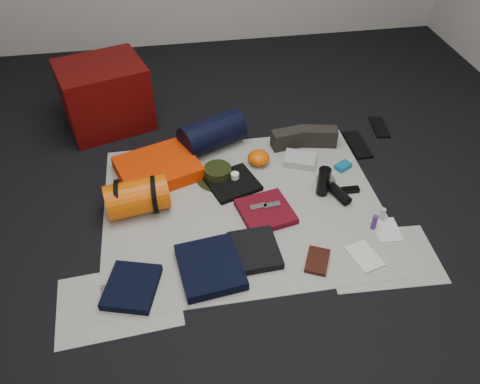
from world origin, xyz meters
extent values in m
cube|color=black|center=(0.00, 0.00, -0.01)|extent=(4.50, 4.50, 0.02)
cube|color=beige|center=(0.00, 0.00, 0.00)|extent=(1.60, 1.30, 0.01)
cube|color=beige|center=(-0.70, -0.55, 0.00)|extent=(0.61, 0.44, 0.00)
cube|color=beige|center=(0.65, -0.50, 0.00)|extent=(0.60, 0.43, 0.00)
cube|color=#4C0605|center=(-0.79, 1.01, 0.23)|extent=(0.66, 0.60, 0.46)
cube|color=#E53202|center=(-0.47, 0.38, 0.05)|extent=(0.58, 0.52, 0.09)
cylinder|color=#D44F03|center=(-0.60, 0.07, 0.11)|extent=(0.38, 0.26, 0.20)
cylinder|color=black|center=(-0.70, 0.07, 0.11)|extent=(0.02, 0.22, 0.22)
cylinder|color=black|center=(-0.50, 0.07, 0.11)|extent=(0.02, 0.22, 0.22)
cylinder|color=black|center=(-0.10, 0.60, 0.11)|extent=(0.47, 0.37, 0.22)
cylinder|color=black|center=(-0.11, 0.27, 0.01)|extent=(0.30, 0.30, 0.01)
cylinder|color=black|center=(-0.11, 0.27, 0.05)|extent=(0.17, 0.17, 0.07)
cube|color=black|center=(0.41, 0.53, 0.07)|extent=(0.26, 0.13, 0.12)
cube|color=black|center=(0.60, 0.52, 0.07)|extent=(0.27, 0.14, 0.13)
cube|color=black|center=(0.87, 0.46, 0.01)|extent=(0.12, 0.30, 0.02)
cube|color=black|center=(1.09, 0.63, 0.01)|extent=(0.13, 0.26, 0.01)
cube|color=black|center=(-0.64, -0.49, 0.03)|extent=(0.31, 0.33, 0.04)
cube|color=black|center=(-0.24, -0.44, 0.03)|extent=(0.35, 0.38, 0.05)
cube|color=black|center=(0.00, -0.36, 0.03)|extent=(0.26, 0.29, 0.04)
cube|color=black|center=(-0.03, 0.19, 0.02)|extent=(0.35, 0.34, 0.03)
cube|color=#570914|center=(0.12, -0.09, 0.02)|extent=(0.34, 0.34, 0.04)
ellipsoid|color=#D44F03|center=(0.17, 0.37, 0.05)|extent=(0.14, 0.14, 0.09)
cube|color=#9CA59D|center=(0.43, 0.34, 0.03)|extent=(0.24, 0.21, 0.05)
cylinder|color=black|center=(0.48, 0.03, 0.10)|extent=(0.08, 0.08, 0.18)
cylinder|color=black|center=(0.57, -0.03, 0.04)|extent=(0.11, 0.17, 0.06)
cube|color=#B7B7BC|center=(0.53, 0.11, 0.03)|extent=(0.11, 0.07, 0.04)
cube|color=#0D5C86|center=(0.69, 0.24, 0.02)|extent=(0.12, 0.11, 0.03)
cylinder|color=#3E216A|center=(0.68, -0.29, 0.05)|extent=(0.04, 0.04, 0.09)
cylinder|color=#A9ADA9|center=(0.75, -0.24, 0.05)|extent=(0.03, 0.03, 0.08)
cube|color=black|center=(0.31, -0.48, 0.02)|extent=(0.17, 0.20, 0.02)
cube|color=silver|center=(0.56, -0.48, 0.01)|extent=(0.18, 0.22, 0.01)
cube|color=silver|center=(0.75, -0.32, 0.01)|extent=(0.15, 0.18, 0.01)
cube|color=black|center=(0.66, 0.02, 0.02)|extent=(0.11, 0.05, 0.03)
cube|color=#B7B7BC|center=(-0.75, -0.49, 0.01)|extent=(0.08, 0.08, 0.01)
cylinder|color=silver|center=(-0.01, 0.22, 0.05)|extent=(0.05, 0.05, 0.03)
cube|color=#B7B7BC|center=(0.08, -0.07, 0.05)|extent=(0.10, 0.05, 0.01)
cube|color=#B7B7BC|center=(0.16, -0.07, 0.05)|extent=(0.10, 0.05, 0.01)
camera|label=1|loc=(-0.34, -1.93, 1.90)|focal=35.00mm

